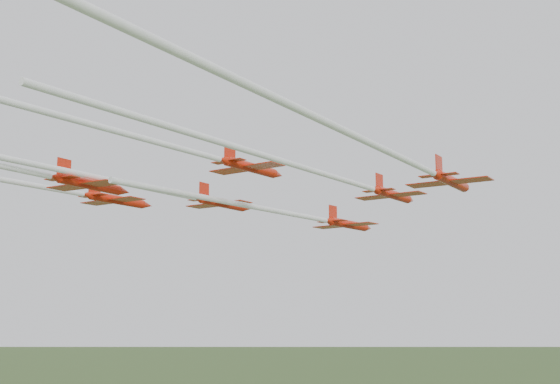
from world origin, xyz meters
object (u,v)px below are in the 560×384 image
Objects in this scene: jet_row2_left at (158,190)px; jet_row3_right at (373,144)px; jet_lead at (307,217)px; jet_row3_left at (11,181)px; jet_row3_mid at (126,133)px; jet_row2_right at (331,176)px.

jet_row2_left is 38.13m from jet_row3_right.
jet_row3_left is (-19.27, -30.29, 2.54)m from jet_lead.
jet_row3_right is (21.51, 6.08, -3.21)m from jet_row3_mid.
jet_row2_left is 24.46m from jet_row2_right.
jet_row3_mid reaches higher than jet_row3_right.
jet_lead is 19.65m from jet_row2_left.
jet_lead is 39.26m from jet_row3_right.
jet_row2_left is at bearing 156.79° from jet_row3_right.
jet_row3_left reaches higher than jet_row2_left.
jet_lead is 35.99m from jet_row3_left.
jet_lead is at bearing 127.58° from jet_row3_right.
jet_row2_left is at bearing 46.05° from jet_row3_left.
jet_row3_left is (-34.69, -14.16, 1.65)m from jet_row2_right.
jet_row2_left is 22.47m from jet_row3_mid.
jet_lead is at bearing 56.95° from jet_row2_left.
jet_row3_mid reaches higher than jet_lead.
jet_row2_right is 0.86× the size of jet_row3_right.
jet_row3_mid is at bearing -13.79° from jet_row3_left.
jet_row3_right is (12.17, -11.79, -0.97)m from jet_row2_right.
jet_row3_left is 25.63m from jet_row3_mid.
jet_row3_left is at bearing 167.87° from jet_row3_mid.
jet_row2_right is 37.51m from jet_row3_left.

